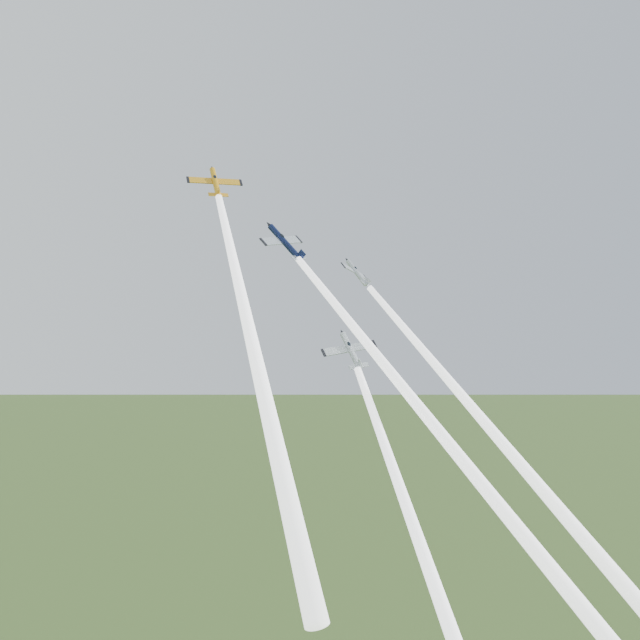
{
  "coord_description": "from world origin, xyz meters",
  "views": [
    {
      "loc": [
        -59.07,
        -97.33,
        91.85
      ],
      "look_at": [
        0.0,
        -6.0,
        92.0
      ],
      "focal_mm": 45.0,
      "sensor_mm": 36.0,
      "label": 1
    }
  ],
  "objects_px": {
    "plane_silver_right": "(357,273)",
    "plane_silver_low": "(351,350)",
    "plane_yellow": "(215,183)",
    "plane_navy": "(285,243)"
  },
  "relations": [
    {
      "from": "plane_silver_right",
      "to": "plane_silver_low",
      "type": "xyz_separation_m",
      "value": [
        -11.11,
        -14.25,
        -11.31
      ]
    },
    {
      "from": "plane_yellow",
      "to": "plane_silver_right",
      "type": "xyz_separation_m",
      "value": [
        23.77,
        -0.29,
        -11.69
      ]
    },
    {
      "from": "plane_navy",
      "to": "plane_silver_right",
      "type": "height_order",
      "value": "plane_navy"
    },
    {
      "from": "plane_yellow",
      "to": "plane_silver_right",
      "type": "distance_m",
      "value": 26.49
    },
    {
      "from": "plane_silver_right",
      "to": "plane_silver_low",
      "type": "distance_m",
      "value": 21.31
    },
    {
      "from": "plane_navy",
      "to": "plane_silver_low",
      "type": "distance_m",
      "value": 17.68
    },
    {
      "from": "plane_yellow",
      "to": "plane_silver_low",
      "type": "relative_size",
      "value": 1.01
    },
    {
      "from": "plane_yellow",
      "to": "plane_silver_low",
      "type": "height_order",
      "value": "plane_yellow"
    },
    {
      "from": "plane_yellow",
      "to": "plane_navy",
      "type": "distance_m",
      "value": 12.81
    },
    {
      "from": "plane_silver_right",
      "to": "plane_yellow",
      "type": "bearing_deg",
      "value": 155.79
    }
  ]
}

